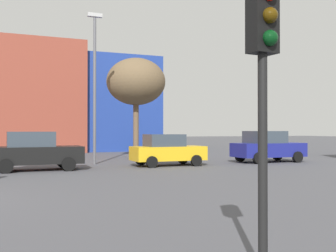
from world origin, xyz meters
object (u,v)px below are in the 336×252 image
at_px(parked_car_3, 167,150).
at_px(parked_car_4, 267,147).
at_px(parked_car_2, 35,151).
at_px(traffic_light_near_right, 264,60).
at_px(street_lamp, 95,79).
at_px(bare_tree_1, 136,82).

distance_m(parked_car_3, parked_car_4, 6.33).
distance_m(parked_car_2, traffic_light_near_right, 15.64).
relative_size(traffic_light_near_right, street_lamp, 0.45).
xyz_separation_m(parked_car_2, parked_car_3, (6.60, 0.00, -0.07)).
distance_m(parked_car_4, bare_tree_1, 9.57).
bearing_deg(street_lamp, parked_car_3, -35.20).
height_order(parked_car_2, street_lamp, street_lamp).
relative_size(parked_car_4, street_lamp, 0.51).
bearing_deg(bare_tree_1, parked_car_3, -92.63).
bearing_deg(bare_tree_1, street_lamp, -133.53).
relative_size(parked_car_2, parked_car_3, 1.09).
height_order(parked_car_4, bare_tree_1, bare_tree_1).
height_order(parked_car_4, traffic_light_near_right, traffic_light_near_right).
bearing_deg(traffic_light_near_right, bare_tree_1, 161.15).
height_order(parked_car_2, parked_car_4, parked_car_4).
bearing_deg(bare_tree_1, parked_car_2, -138.29).
distance_m(traffic_light_near_right, bare_tree_1, 22.36).
xyz_separation_m(parked_car_4, traffic_light_near_right, (-11.39, -15.45, 1.84)).
xyz_separation_m(bare_tree_1, street_lamp, (-3.60, -3.79, -0.40)).
bearing_deg(parked_car_3, bare_tree_1, 87.37).
distance_m(bare_tree_1, street_lamp, 5.25).
bearing_deg(parked_car_2, parked_car_4, 0.00).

